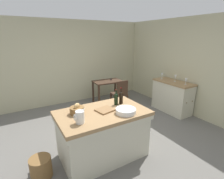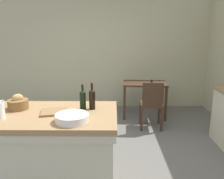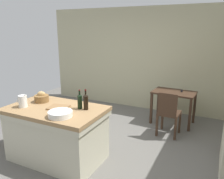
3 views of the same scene
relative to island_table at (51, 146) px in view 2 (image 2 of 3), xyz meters
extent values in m
plane|color=#66635E|center=(0.37, 0.42, -0.47)|extent=(6.76, 6.76, 0.00)
cube|color=#B7B28E|center=(0.37, 3.02, 0.83)|extent=(5.32, 0.12, 2.60)
cube|color=#99754C|center=(0.00, 0.00, 0.37)|extent=(1.52, 0.93, 0.06)
cube|color=beige|center=(0.00, 0.00, 0.30)|extent=(1.50, 0.91, 0.08)
cube|color=beige|center=(0.00, 0.00, -0.06)|extent=(1.44, 0.85, 0.82)
cube|color=#3D281C|center=(1.38, 2.28, 0.24)|extent=(0.93, 0.61, 0.04)
cube|color=#3D281C|center=(0.95, 2.06, -0.12)|extent=(0.05, 0.05, 0.70)
cube|color=#3D281C|center=(1.78, 2.01, -0.12)|extent=(0.05, 0.05, 0.70)
cube|color=#3D281C|center=(0.98, 2.55, -0.12)|extent=(0.05, 0.05, 0.70)
cube|color=#3D281C|center=(1.81, 2.50, -0.12)|extent=(0.05, 0.05, 0.70)
cylinder|color=black|center=(1.53, 2.32, 0.29)|extent=(0.04, 0.04, 0.05)
cube|color=#3D281C|center=(1.42, 1.67, -0.01)|extent=(0.42, 0.42, 0.04)
cube|color=#3D281C|center=(1.42, 1.49, 0.22)|extent=(0.36, 0.05, 0.42)
cube|color=#3D281C|center=(1.61, 1.84, -0.25)|extent=(0.04, 0.04, 0.44)
cube|color=#3D281C|center=(1.25, 1.86, -0.25)|extent=(0.04, 0.04, 0.44)
cube|color=#3D281C|center=(1.60, 1.48, -0.25)|extent=(0.04, 0.04, 0.44)
cube|color=#3D281C|center=(1.24, 1.50, -0.25)|extent=(0.04, 0.04, 0.44)
cone|color=white|center=(-0.41, -0.19, 0.60)|extent=(0.07, 0.04, 0.06)
cylinder|color=white|center=(0.31, -0.25, 0.44)|extent=(0.34, 0.34, 0.08)
cylinder|color=brown|center=(-0.40, 0.14, 0.46)|extent=(0.23, 0.23, 0.11)
ellipsoid|color=tan|center=(-0.40, 0.14, 0.54)|extent=(0.15, 0.13, 0.10)
cube|color=olive|center=(0.06, 0.01, 0.42)|extent=(0.34, 0.31, 0.02)
cylinder|color=black|center=(0.47, 0.15, 0.51)|extent=(0.07, 0.07, 0.21)
cone|color=black|center=(0.47, 0.15, 0.63)|extent=(0.07, 0.07, 0.03)
cylinder|color=black|center=(0.47, 0.15, 0.68)|extent=(0.03, 0.03, 0.08)
cylinder|color=maroon|center=(0.47, 0.15, 0.71)|extent=(0.03, 0.03, 0.01)
cylinder|color=black|center=(0.37, 0.15, 0.50)|extent=(0.07, 0.07, 0.20)
cone|color=black|center=(0.37, 0.15, 0.62)|extent=(0.07, 0.07, 0.02)
cylinder|color=black|center=(0.37, 0.15, 0.67)|extent=(0.03, 0.03, 0.07)
cylinder|color=maroon|center=(0.37, 0.15, 0.70)|extent=(0.03, 0.03, 0.01)
camera|label=1|loc=(-1.22, -2.37, 1.62)|focal=27.43mm
camera|label=2|loc=(0.73, -2.44, 1.28)|focal=37.01mm
camera|label=3|loc=(2.25, -2.58, 1.58)|focal=36.24mm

